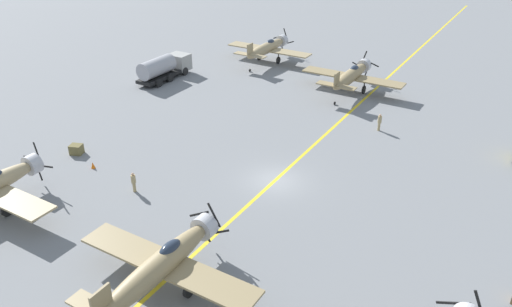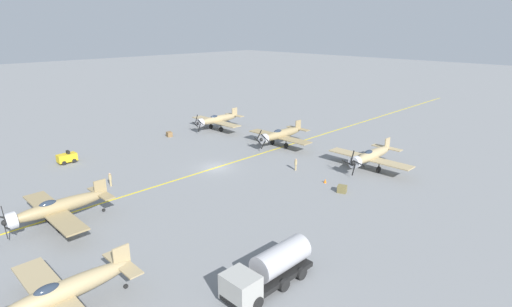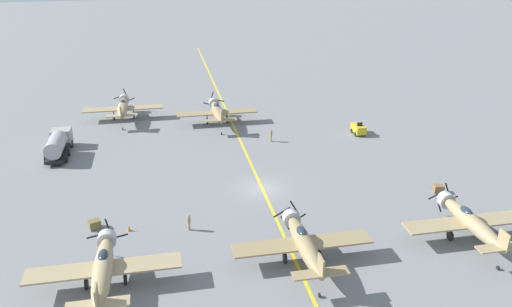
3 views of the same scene
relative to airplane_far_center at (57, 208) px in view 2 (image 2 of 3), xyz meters
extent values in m
plane|color=slate|center=(2.22, -22.00, -2.01)|extent=(400.00, 400.00, 0.00)
cube|color=yellow|center=(2.22, -22.00, -2.01)|extent=(0.30, 160.00, 0.01)
ellipsoid|color=#937E56|center=(0.00, -0.41, 0.04)|extent=(1.50, 9.50, 1.42)
cylinder|color=#B7B7BC|center=(0.00, 4.04, 0.04)|extent=(1.58, 0.90, 1.58)
ellipsoid|color=#232D3D|center=(0.00, 0.73, 0.60)|extent=(0.80, 1.70, 0.76)
cube|color=#937E56|center=(0.00, 0.35, -0.30)|extent=(12.00, 2.10, 0.16)
cube|color=#937E56|center=(0.00, -4.50, 0.19)|extent=(4.40, 1.10, 0.12)
cube|color=#937E56|center=(0.00, -4.50, 0.84)|extent=(0.14, 1.30, 1.60)
sphere|color=black|center=(0.00, 4.54, 0.04)|extent=(0.56, 0.56, 0.56)
cube|color=black|center=(-0.26, 4.54, 0.87)|extent=(0.65, 0.06, 1.71)
cube|color=black|center=(-0.84, 4.54, -0.22)|extent=(1.71, 0.06, 0.65)
cube|color=black|center=(0.26, 4.54, -0.80)|extent=(0.65, 0.06, 1.71)
cube|color=black|center=(0.84, 4.54, 0.30)|extent=(1.71, 0.06, 0.65)
cylinder|color=black|center=(-1.50, 0.35, -0.93)|extent=(0.14, 0.14, 1.26)
cylinder|color=black|center=(-1.50, 0.35, -1.56)|extent=(0.22, 0.90, 0.90)
cylinder|color=black|center=(1.50, 0.35, -0.93)|extent=(0.14, 0.14, 1.26)
cylinder|color=black|center=(1.50, 0.35, -1.56)|extent=(0.22, 0.90, 0.90)
cylinder|color=black|center=(0.00, -4.56, -1.83)|extent=(0.12, 0.36, 0.36)
ellipsoid|color=#947F57|center=(2.77, -36.70, 0.04)|extent=(1.50, 9.50, 1.42)
cylinder|color=#B7B7BC|center=(2.77, -32.25, 0.04)|extent=(1.58, 0.90, 1.58)
ellipsoid|color=#232D3D|center=(2.77, -35.56, 0.60)|extent=(0.80, 1.70, 0.76)
cube|color=#947F57|center=(2.77, -35.94, -0.30)|extent=(12.00, 2.10, 0.16)
cube|color=#947F57|center=(2.77, -40.79, 0.19)|extent=(4.40, 1.10, 0.12)
cube|color=#947F57|center=(2.77, -40.79, 0.84)|extent=(0.14, 1.30, 1.60)
sphere|color=black|center=(2.77, -31.75, 0.04)|extent=(0.56, 0.56, 0.56)
cube|color=black|center=(2.34, -31.75, -0.72)|extent=(0.98, 0.06, 1.59)
cube|color=black|center=(3.53, -31.75, -0.39)|extent=(1.59, 0.06, 0.98)
cube|color=black|center=(3.20, -31.75, 0.80)|extent=(0.98, 0.06, 1.59)
cube|color=black|center=(2.01, -31.75, 0.47)|extent=(1.59, 0.06, 0.98)
cylinder|color=black|center=(1.27, -35.94, -0.93)|extent=(0.14, 0.14, 1.26)
cylinder|color=black|center=(1.27, -35.94, -1.56)|extent=(0.22, 0.90, 0.90)
cylinder|color=black|center=(4.27, -35.94, -0.93)|extent=(0.14, 0.14, 1.26)
cylinder|color=black|center=(4.27, -35.94, -1.56)|extent=(0.22, 0.90, 0.90)
cylinder|color=black|center=(2.77, -40.85, -1.83)|extent=(0.12, 0.36, 0.36)
ellipsoid|color=#9E8A61|center=(18.53, -36.28, 0.04)|extent=(1.50, 9.50, 1.42)
cylinder|color=#B7B7BC|center=(18.53, -31.83, 0.04)|extent=(1.58, 0.90, 1.58)
ellipsoid|color=#232D3D|center=(18.53, -35.14, 0.60)|extent=(0.80, 1.70, 0.76)
cube|color=#9E8A61|center=(18.53, -35.52, -0.30)|extent=(12.00, 2.10, 0.16)
cube|color=#9E8A61|center=(18.53, -40.37, 0.19)|extent=(4.40, 1.10, 0.12)
cube|color=#9E8A61|center=(18.53, -40.37, 0.84)|extent=(0.14, 1.30, 1.60)
sphere|color=black|center=(18.53, -31.33, 0.04)|extent=(0.56, 0.56, 0.56)
cube|color=black|center=(18.88, -31.33, 0.84)|extent=(0.83, 0.06, 1.66)
cube|color=black|center=(17.72, -31.33, 0.39)|extent=(1.66, 0.06, 0.83)
cube|color=black|center=(18.17, -31.33, -0.76)|extent=(0.83, 0.06, 1.66)
cube|color=black|center=(19.33, -31.33, -0.31)|extent=(1.66, 0.06, 0.83)
cylinder|color=black|center=(17.03, -35.52, -0.93)|extent=(0.14, 0.14, 1.26)
cylinder|color=black|center=(17.03, -35.52, -1.56)|extent=(0.22, 0.90, 0.90)
cylinder|color=black|center=(20.03, -35.52, -0.93)|extent=(0.14, 0.14, 1.26)
cylinder|color=black|center=(20.03, -35.52, -1.56)|extent=(0.22, 0.90, 0.90)
cylinder|color=black|center=(18.53, -40.43, -1.83)|extent=(0.12, 0.36, 0.36)
ellipsoid|color=tan|center=(-13.85, 4.33, 0.04)|extent=(1.50, 9.50, 1.42)
ellipsoid|color=#232D3D|center=(-13.85, 5.47, 0.60)|extent=(0.80, 1.70, 0.76)
cube|color=tan|center=(-13.85, 5.09, -0.30)|extent=(12.00, 2.10, 0.16)
cube|color=tan|center=(-13.85, 0.24, 0.19)|extent=(4.40, 1.10, 0.12)
cube|color=tan|center=(-13.85, 0.24, 0.84)|extent=(0.14, 1.30, 1.60)
cylinder|color=black|center=(-12.35, 5.09, -0.93)|extent=(0.14, 0.14, 1.26)
cylinder|color=black|center=(-12.35, 5.09, -1.56)|extent=(0.22, 0.90, 0.90)
cylinder|color=black|center=(-13.85, 0.18, -1.83)|extent=(0.12, 0.36, 0.36)
ellipsoid|color=tan|center=(-13.50, -37.03, 0.04)|extent=(1.50, 9.50, 1.42)
cylinder|color=#B7B7BC|center=(-13.50, -32.58, 0.04)|extent=(1.58, 0.90, 1.58)
ellipsoid|color=#232D3D|center=(-13.50, -35.89, 0.60)|extent=(0.80, 1.70, 0.76)
cube|color=tan|center=(-13.50, -36.27, -0.30)|extent=(12.00, 2.10, 0.16)
cube|color=tan|center=(-13.50, -41.12, 0.19)|extent=(4.40, 1.10, 0.12)
cube|color=tan|center=(-13.50, -41.12, 0.84)|extent=(0.14, 1.30, 1.60)
sphere|color=black|center=(-13.50, -32.08, 0.04)|extent=(0.56, 0.56, 0.56)
cube|color=black|center=(-12.64, -32.08, -0.13)|extent=(1.74, 0.06, 0.48)
cube|color=black|center=(-13.33, -32.08, 0.90)|extent=(0.48, 0.06, 1.74)
cube|color=black|center=(-14.35, -32.08, 0.21)|extent=(1.74, 0.06, 0.48)
cube|color=black|center=(-13.67, -32.08, -0.82)|extent=(0.48, 0.06, 1.74)
cylinder|color=black|center=(-15.00, -36.27, -0.93)|extent=(0.14, 0.14, 1.26)
cylinder|color=black|center=(-15.00, -36.27, -1.56)|extent=(0.22, 0.90, 0.90)
cylinder|color=black|center=(-12.00, -36.27, -0.93)|extent=(0.14, 0.14, 1.26)
cylinder|color=black|center=(-12.00, -36.27, -1.56)|extent=(0.22, 0.90, 0.90)
cylinder|color=black|center=(-13.50, -41.18, -1.83)|extent=(0.12, 0.36, 0.36)
cube|color=black|center=(-21.40, -7.70, -1.39)|extent=(2.25, 8.00, 0.40)
cube|color=#999993|center=(-21.40, -4.74, -0.59)|extent=(2.50, 2.08, 2.00)
cylinder|color=#9E9EA3|center=(-21.40, -9.02, -0.09)|extent=(2.10, 4.96, 2.10)
cylinder|color=black|center=(-22.59, -5.22, -1.51)|extent=(0.30, 1.00, 1.00)
cylinder|color=black|center=(-20.21, -5.22, -1.51)|extent=(0.30, 1.00, 1.00)
cylinder|color=black|center=(-22.59, -8.10, -1.51)|extent=(0.30, 1.00, 1.00)
cylinder|color=black|center=(-20.21, -8.10, -1.51)|extent=(0.30, 1.00, 1.00)
cylinder|color=black|center=(-22.59, -10.18, -1.51)|extent=(0.30, 1.00, 1.00)
cylinder|color=black|center=(-20.21, -10.18, -1.51)|extent=(0.30, 1.00, 1.00)
cube|color=gold|center=(19.15, -8.06, -1.21)|extent=(1.40, 2.60, 1.10)
cube|color=black|center=(19.15, -8.32, -0.44)|extent=(0.70, 0.36, 0.44)
cylinder|color=black|center=(18.47, -7.35, -1.71)|extent=(0.20, 0.60, 0.60)
cylinder|color=black|center=(19.84, -7.35, -1.71)|extent=(0.20, 0.60, 0.60)
cylinder|color=black|center=(18.47, -8.78, -1.71)|extent=(0.20, 0.60, 0.60)
cylinder|color=black|center=(19.84, -8.78, -1.71)|extent=(0.20, 0.60, 0.60)
cylinder|color=tan|center=(-6.39, -29.11, -1.61)|extent=(0.25, 0.25, 0.80)
cylinder|color=tan|center=(-6.39, -29.11, -0.88)|extent=(0.37, 0.37, 0.67)
sphere|color=tan|center=(-6.39, -29.11, -0.44)|extent=(0.22, 0.22, 0.22)
cylinder|color=tan|center=(6.29, -8.44, -1.60)|extent=(0.26, 0.26, 0.83)
cylinder|color=tan|center=(6.29, -8.44, -0.84)|extent=(0.38, 0.38, 0.69)
sphere|color=tan|center=(6.29, -8.44, -0.39)|extent=(0.22, 0.22, 0.22)
cube|color=brown|center=(20.94, -26.66, -1.58)|extent=(1.18, 1.04, 0.86)
cube|color=brown|center=(-15.23, -27.07, -1.57)|extent=(1.30, 1.20, 0.88)
cone|color=orange|center=(-12.00, -28.17, -1.74)|extent=(0.36, 0.36, 0.55)
camera|label=1|loc=(18.79, -52.55, 18.96)|focal=35.00mm
camera|label=2|loc=(-39.04, 11.44, 17.06)|focal=28.00mm
camera|label=3|loc=(-8.11, -70.39, 23.41)|focal=35.00mm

